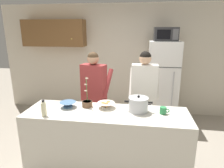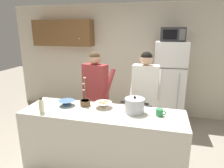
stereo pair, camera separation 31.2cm
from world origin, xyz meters
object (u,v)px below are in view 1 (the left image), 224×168
microwave (166,34)px  refrigerator (162,82)px  bottle_near_edge (44,108)px  potted_orchid (87,103)px  coffee_mug (163,110)px  empty_bowl (68,104)px  cooking_pot (138,105)px  person_by_sink (144,88)px  person_near_pot (94,88)px  bread_bowl (106,105)px

microwave → refrigerator: bearing=90.1°
bottle_near_edge → potted_orchid: (0.47, 0.39, -0.05)m
coffee_mug → empty_bowl: coffee_mug is taller
refrigerator → coffee_mug: size_ratio=13.61×
coffee_mug → microwave: bearing=84.7°
microwave → cooking_pot: size_ratio=1.25×
coffee_mug → bottle_near_edge: 1.59m
person_by_sink → bottle_near_edge: 1.64m
cooking_pot → coffee_mug: bearing=-5.0°
potted_orchid → refrigerator: bearing=53.7°
refrigerator → microwave: (0.00, -0.02, 1.03)m
person_near_pot → cooking_pot: 1.02m
cooking_pot → bread_bowl: cooking_pot is taller
bread_bowl → microwave: bearing=60.2°
microwave → person_near_pot: microwave is taller
coffee_mug → person_by_sink: bearing=109.8°
empty_bowl → potted_orchid: bearing=12.9°
microwave → bread_bowl: 2.16m
potted_orchid → bread_bowl: bearing=-1.3°
microwave → coffee_mug: microwave is taller
person_near_pot → potted_orchid: bearing=-86.8°
cooking_pot → potted_orchid: potted_orchid is taller
refrigerator → microwave: microwave is taller
person_near_pot → empty_bowl: size_ratio=6.94×
empty_bowl → potted_orchid: (0.27, 0.06, 0.01)m
person_near_pot → person_by_sink: person_by_sink is taller
potted_orchid → bottle_near_edge: bearing=-140.3°
coffee_mug → bread_bowl: bearing=173.3°
cooking_pot → bread_bowl: bearing=172.2°
person_near_pot → bottle_near_edge: (-0.44, -0.98, -0.01)m
refrigerator → microwave: 1.03m
person_by_sink → empty_bowl: (-1.10, -0.67, -0.09)m
microwave → coffee_mug: 2.02m
coffee_mug → bottle_near_edge: (-1.56, -0.29, 0.06)m
person_by_sink → coffee_mug: size_ratio=12.85×
coffee_mug → potted_orchid: 1.09m
bread_bowl → potted_orchid: size_ratio=0.56×
empty_bowl → person_near_pot: bearing=69.6°
person_near_pot → empty_bowl: bearing=-110.4°
empty_bowl → bottle_near_edge: size_ratio=1.09×
cooking_pot → empty_bowl: 1.02m
cooking_pot → person_by_sink: bearing=83.1°
microwave → potted_orchid: (-1.25, -1.67, -0.94)m
person_by_sink → potted_orchid: person_by_sink is taller
person_near_pot → cooking_pot: bearing=-40.0°
bread_bowl → bottle_near_edge: bearing=-152.9°
microwave → potted_orchid: microwave is taller
refrigerator → bread_bowl: 1.96m
person_by_sink → bottle_near_edge: (-1.30, -1.00, -0.03)m
coffee_mug → bread_bowl: (-0.80, 0.09, 0.00)m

